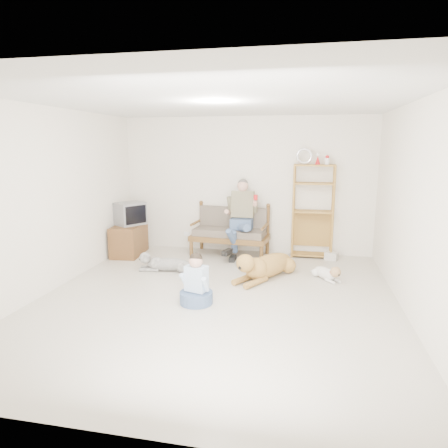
% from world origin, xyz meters
% --- Properties ---
extents(floor, '(5.50, 5.50, 0.00)m').
position_xyz_m(floor, '(0.00, 0.00, 0.00)').
color(floor, silver).
rests_on(floor, ground).
extents(ceiling, '(5.50, 5.50, 0.00)m').
position_xyz_m(ceiling, '(0.00, 0.00, 2.70)').
color(ceiling, silver).
rests_on(ceiling, ground).
extents(wall_back, '(5.00, 0.00, 5.00)m').
position_xyz_m(wall_back, '(0.00, 2.75, 1.35)').
color(wall_back, silver).
rests_on(wall_back, ground).
extents(wall_front, '(5.00, 0.00, 5.00)m').
position_xyz_m(wall_front, '(0.00, -2.75, 1.35)').
color(wall_front, silver).
rests_on(wall_front, ground).
extents(wall_left, '(0.00, 5.50, 5.50)m').
position_xyz_m(wall_left, '(-2.50, 0.00, 1.35)').
color(wall_left, silver).
rests_on(wall_left, ground).
extents(wall_right, '(0.00, 5.50, 5.50)m').
position_xyz_m(wall_right, '(2.50, 0.00, 1.35)').
color(wall_right, silver).
rests_on(wall_right, ground).
extents(loveseat, '(1.55, 0.83, 0.95)m').
position_xyz_m(loveseat, '(-0.26, 2.43, 0.49)').
color(loveseat, brown).
rests_on(loveseat, ground).
extents(man, '(0.57, 0.82, 1.32)m').
position_xyz_m(man, '(-0.04, 2.23, 0.69)').
color(man, '#485D84').
rests_on(man, loveseat).
extents(etagere, '(0.80, 0.35, 2.09)m').
position_xyz_m(etagere, '(1.33, 2.55, 0.92)').
color(etagere, olive).
rests_on(etagere, ground).
extents(book_stack, '(0.27, 0.23, 0.15)m').
position_xyz_m(book_stack, '(1.70, 2.41, 0.07)').
color(book_stack, white).
rests_on(book_stack, ground).
extents(tv_stand, '(0.57, 0.94, 0.60)m').
position_xyz_m(tv_stand, '(-2.23, 2.00, 0.30)').
color(tv_stand, brown).
rests_on(tv_stand, ground).
extents(crt_tv, '(0.65, 0.67, 0.44)m').
position_xyz_m(crt_tv, '(-2.19, 2.04, 0.82)').
color(crt_tv, slate).
rests_on(crt_tv, tv_stand).
extents(wall_outlet, '(0.12, 0.02, 0.08)m').
position_xyz_m(wall_outlet, '(-1.25, 2.73, 0.30)').
color(wall_outlet, white).
rests_on(wall_outlet, ground).
extents(golden_retriever, '(0.96, 1.50, 0.50)m').
position_xyz_m(golden_retriever, '(0.56, 1.10, 0.20)').
color(golden_retriever, '#AD783C').
rests_on(golden_retriever, ground).
extents(shaggy_dog, '(1.08, 0.37, 0.32)m').
position_xyz_m(shaggy_dog, '(-1.19, 1.13, 0.13)').
color(shaggy_dog, silver).
rests_on(shaggy_dog, ground).
extents(terrier, '(0.48, 0.59, 0.27)m').
position_xyz_m(terrier, '(1.58, 1.20, 0.11)').
color(terrier, white).
rests_on(terrier, ground).
extents(child, '(0.46, 0.46, 0.72)m').
position_xyz_m(child, '(-0.24, -0.16, 0.26)').
color(child, '#485D84').
rests_on(child, ground).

